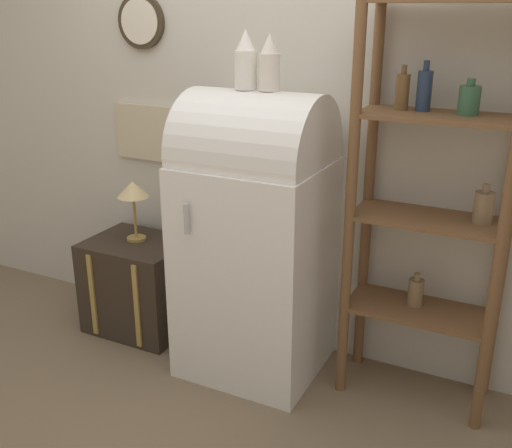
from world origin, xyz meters
The scene contains 8 objects.
ground_plane centered at (0.00, 0.00, 0.00)m, with size 12.00×12.00×0.00m, color #7A664C.
wall_back centered at (-0.01, 0.57, 1.35)m, with size 7.00×0.09×2.70m.
refrigerator centered at (0.00, 0.24, 0.75)m, with size 0.68×0.65×1.45m.
suitcase_trunk centered at (-0.79, 0.29, 0.27)m, with size 0.57×0.46×0.55m.
shelf_unit centered at (0.82, 0.37, 1.04)m, with size 0.70×0.33×1.85m.
vase_left centered at (-0.05, 0.25, 1.58)m, with size 0.10×0.10×0.27m.
vase_center centered at (0.07, 0.25, 1.57)m, with size 0.10×0.10×0.25m.
desk_lamp centered at (-0.81, 0.31, 0.83)m, with size 0.18×0.18×0.35m.
Camera 1 is at (1.25, -2.25, 1.81)m, focal length 42.00 mm.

